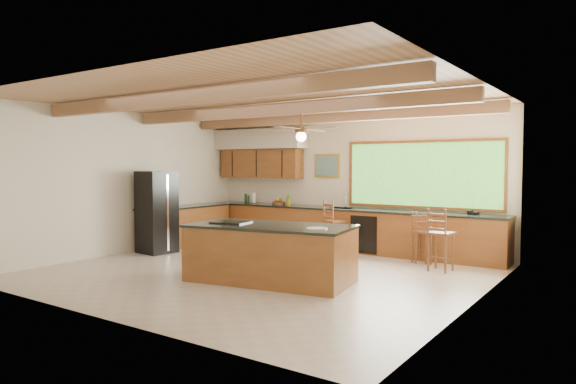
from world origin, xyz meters
The scene contains 9 objects.
ground centered at (0.00, 0.00, 0.00)m, with size 7.20×7.20×0.00m, color beige.
room_shell centered at (-0.17, 0.65, 2.21)m, with size 7.27×6.54×3.02m.
counter_run centered at (-0.82, 2.52, 0.46)m, with size 7.12×3.10×1.22m.
island centered at (0.54, -0.48, 0.46)m, with size 2.79×1.66×0.93m.
refrigerator centered at (-3.05, 0.34, 0.87)m, with size 0.74×0.72×1.74m.
bar_stool_a centered at (0.10, 2.39, 0.67)m, with size 0.54×0.54×1.13m.
bar_stool_b centered at (2.00, 2.40, 0.58)m, with size 0.38×0.38×0.98m.
bar_stool_c centered at (2.55, 1.79, 0.66)m, with size 0.44×0.44×1.11m.
bar_stool_d centered at (2.06, 2.40, 0.59)m, with size 0.40×0.40×0.99m.
Camera 1 is at (5.38, -7.04, 1.86)m, focal length 32.00 mm.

